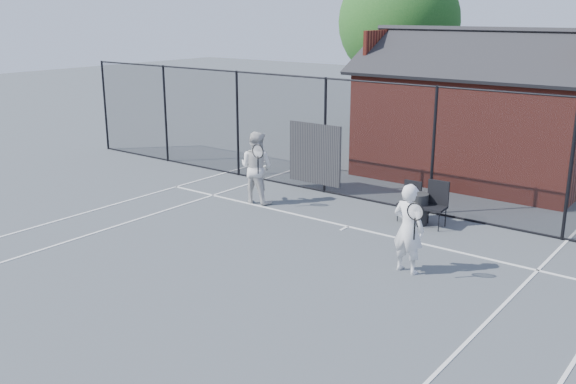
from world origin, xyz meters
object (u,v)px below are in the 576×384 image
Objects in this scene: chair_left at (409,202)px; player_front at (408,228)px; player_back at (256,167)px; chair_right at (434,206)px; clubhouse at (478,121)px; waste_bin at (417,209)px.

player_front is at bearing -63.94° from chair_left.
player_back is 4.44m from chair_right.
clubhouse is at bearing 98.38° from chair_right.
chair_right is (4.33, 0.88, -0.39)m from player_back.
player_front is 1.89× the size of chair_left.
clubhouse is at bearing 102.75° from player_front.
player_back is (-5.02, 1.72, 0.06)m from player_front.
chair_right is at bearing 0.00° from waste_bin.
waste_bin is (0.61, -4.90, -1.25)m from clubhouse.
player_front is 1.66× the size of chair_right.
player_front is 5.31m from player_back.
player_front reaches higher than waste_bin.
chair_left is at bearing 169.33° from chair_right.
player_back is (-3.32, -5.78, -0.71)m from clubhouse.
chair_left is (0.36, -4.82, -1.17)m from clubhouse.
clubhouse is 7.73m from player_front.
chair_right is 1.42× the size of waste_bin.
player_front is 3.02m from chair_left.
player_back is 1.78× the size of chair_right.
player_back is 4.06m from waste_bin.
clubhouse reaches higher than player_back.
chair_left is 0.88× the size of chair_right.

